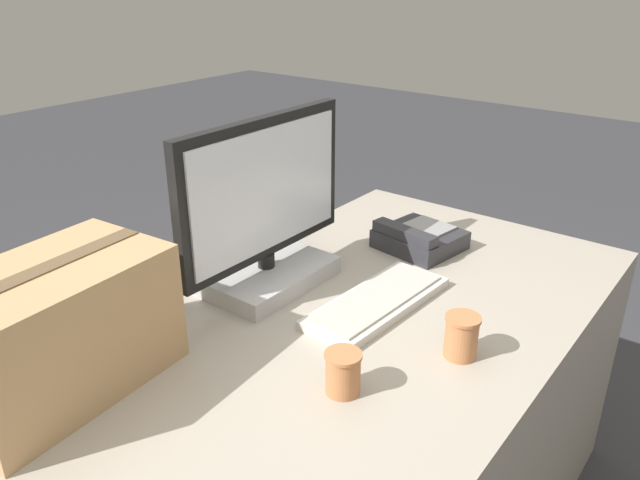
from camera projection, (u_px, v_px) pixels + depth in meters
name	position (u px, v px, depth m)	size (l,w,h in m)	color
office_desk	(325.00, 461.00, 1.55)	(1.80, 0.90, 0.73)	#A89E8E
monitor	(265.00, 222.00, 1.56)	(0.55, 0.24, 0.44)	#B7B7B7
keyboard	(377.00, 302.00, 1.51)	(0.42, 0.18, 0.03)	beige
desk_phone	(419.00, 238.00, 1.81)	(0.23, 0.24, 0.08)	#2D2D33
paper_cup_left	(343.00, 372.00, 1.20)	(0.07, 0.07, 0.09)	#BC7547
paper_cup_right	(461.00, 336.00, 1.31)	(0.08, 0.08, 0.10)	#BC7547
cardboard_box	(56.00, 330.00, 1.18)	(0.44, 0.29, 0.26)	tan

